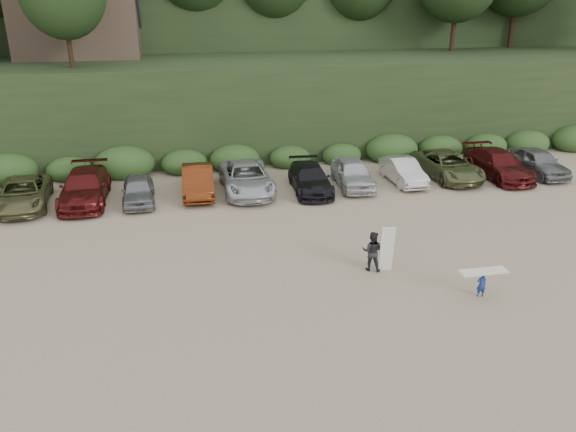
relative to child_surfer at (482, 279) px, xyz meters
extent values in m
plane|color=tan|center=(-4.31, 2.84, -0.70)|extent=(120.00, 120.00, 0.00)
cube|color=black|center=(-4.31, 24.84, 2.30)|extent=(80.00, 14.00, 6.00)
cube|color=black|center=(-4.31, 42.84, 7.30)|extent=(90.00, 30.00, 16.00)
cube|color=#2B491E|center=(-4.86, 17.34, -0.10)|extent=(46.20, 2.00, 1.20)
cube|color=brown|center=(-16.31, 26.84, 7.30)|extent=(8.00, 6.00, 4.00)
imported|color=brown|center=(-18.14, 12.96, 0.02)|extent=(2.79, 5.35, 1.44)
imported|color=#501212|center=(-15.16, 13.08, 0.11)|extent=(2.30, 5.60, 1.62)
imported|color=slate|center=(-12.44, 12.48, -0.02)|extent=(1.76, 4.07, 1.37)
imported|color=#61260E|center=(-9.35, 13.14, 0.06)|extent=(1.78, 4.71, 1.54)
imported|color=#B3B6BA|center=(-6.72, 13.05, 0.08)|extent=(2.64, 5.66, 1.57)
imported|color=black|center=(-3.29, 12.46, 0.00)|extent=(2.25, 4.98, 1.42)
imported|color=silver|center=(-0.77, 12.78, 0.08)|extent=(2.14, 4.72, 1.57)
imported|color=#BDBDBD|center=(2.27, 12.84, -0.01)|extent=(1.54, 4.23, 1.39)
imported|color=#555C35|center=(5.18, 13.19, 0.05)|extent=(2.87, 5.60, 1.51)
imported|color=#4C1112|center=(8.16, 12.67, 0.08)|extent=(2.35, 5.48, 1.57)
imported|color=slate|center=(10.74, 12.70, 0.07)|extent=(2.04, 4.64, 1.55)
imported|color=navy|center=(0.00, 0.00, -0.23)|extent=(0.37, 0.27, 0.95)
cube|color=silver|center=(0.00, 0.00, 0.30)|extent=(1.73, 0.49, 0.07)
imported|color=black|center=(-3.15, 2.77, 0.10)|extent=(0.97, 0.89, 1.62)
cube|color=silver|center=(-2.65, 2.53, 0.25)|extent=(0.56, 0.32, 1.91)
camera|label=1|loc=(-10.30, -15.97, 9.47)|focal=35.00mm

